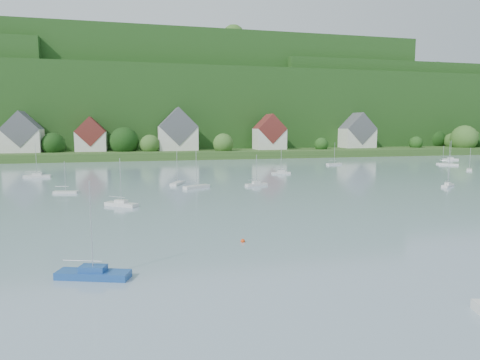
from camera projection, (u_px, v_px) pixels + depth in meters
name	position (u px, v px, depth m)	size (l,w,h in m)	color
far_shore_strip	(164.00, 152.00, 192.35)	(600.00, 60.00, 3.00)	#2B4F1D
forested_ridge	(157.00, 110.00, 255.86)	(620.00, 181.22, 69.89)	#193C13
village_building_0	(23.00, 136.00, 165.83)	(14.00, 10.40, 16.00)	silver
village_building_1	(91.00, 137.00, 173.76)	(12.00, 9.36, 14.00)	silver
village_building_2	(178.00, 133.00, 180.88)	(16.00, 11.44, 18.00)	silver
village_building_3	(269.00, 135.00, 188.51)	(13.00, 10.40, 15.50)	silver
village_building_4	(357.00, 134.00, 202.98)	(15.00, 10.40, 16.50)	silver
near_sailboat_1	(93.00, 273.00, 36.95)	(6.54, 3.73, 8.52)	#1E4A94
mooring_buoy_3	(243.00, 242.00, 48.50)	(0.50, 0.50, 0.50)	#F74511
far_sailboat_cluster	(231.00, 174.00, 113.67)	(191.18, 76.25, 8.71)	silver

